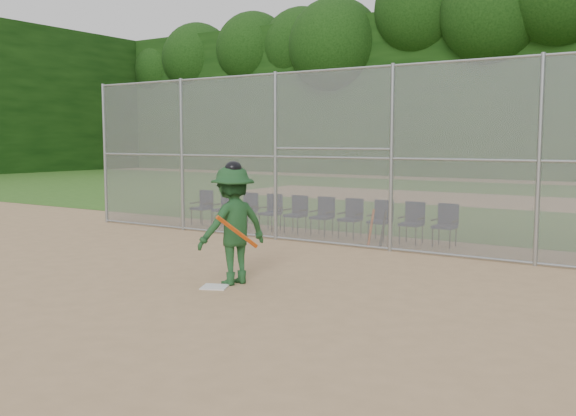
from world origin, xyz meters
The scene contains 18 objects.
ground centered at (0.00, 0.00, 0.00)m, with size 100.00×100.00×0.00m, color tan.
grass_strip centered at (0.00, 18.00, 0.01)m, with size 100.00×100.00×0.00m, color #305E1C.
dirt_patch_far centered at (0.00, 18.00, 0.01)m, with size 24.00×24.00×0.00m, color tan.
backstop_fence centered at (0.00, 5.00, 2.07)m, with size 16.09×0.09×4.00m.
treeline centered at (0.00, 20.00, 5.50)m, with size 81.00×60.00×11.00m.
home_plate centered at (0.05, 0.24, 0.01)m, with size 0.41×0.41×0.02m, color silver.
batter_at_plate centered at (0.12, 0.65, 0.99)m, with size 1.15×1.45×2.05m.
spare_bats centered at (0.48, 5.44, 0.41)m, with size 0.36×0.35×0.83m.
chair_0 centered at (-5.41, 6.20, 0.48)m, with size 0.54×0.52×0.96m, color #0F1737, non-canonical shape.
chair_1 centered at (-4.61, 6.20, 0.48)m, with size 0.54×0.52×0.96m, color #0F1737, non-canonical shape.
chair_2 centered at (-3.81, 6.20, 0.48)m, with size 0.54×0.52×0.96m, color #0F1737, non-canonical shape.
chair_3 centered at (-3.01, 6.20, 0.48)m, with size 0.54×0.52×0.96m, color #0F1737, non-canonical shape.
chair_4 centered at (-2.21, 6.20, 0.48)m, with size 0.54×0.52×0.96m, color #0F1737, non-canonical shape.
chair_5 centered at (-1.41, 6.20, 0.48)m, with size 0.54×0.52×0.96m, color #0F1737, non-canonical shape.
chair_6 centered at (-0.62, 6.20, 0.48)m, with size 0.54×0.52×0.96m, color #0F1737, non-canonical shape.
chair_7 centered at (0.18, 6.20, 0.48)m, with size 0.54×0.52×0.96m, color #0F1737, non-canonical shape.
chair_8 centered at (0.98, 6.20, 0.48)m, with size 0.54×0.52×0.96m, color #0F1737, non-canonical shape.
chair_9 centered at (1.78, 6.20, 0.48)m, with size 0.54×0.52×0.96m, color #0F1737, non-canonical shape.
Camera 1 is at (6.67, -7.65, 2.38)m, focal length 40.00 mm.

